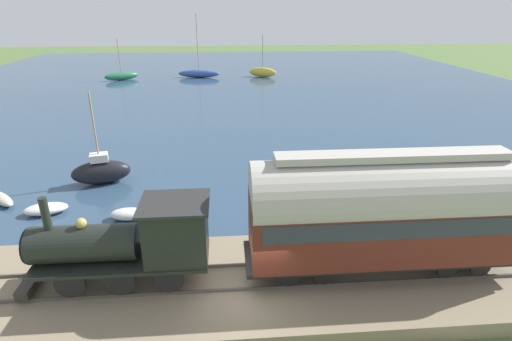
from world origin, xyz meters
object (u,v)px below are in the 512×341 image
sailboat_black (101,171)px  steam_locomotive (133,239)px  sailboat_yellow (262,72)px  sailboat_blue (199,73)px  rowboat_mid_harbor (300,210)px  rowboat_near_shore (0,198)px  sailboat_green (122,76)px  rowboat_far_out (46,209)px  passenger_coach (386,209)px  rowboat_off_pier (129,214)px

sailboat_black → steam_locomotive: bearing=-172.3°
sailboat_yellow → sailboat_black: (-37.40, 13.07, 0.05)m
sailboat_blue → sailboat_yellow: size_ratio=1.49×
rowboat_mid_harbor → rowboat_near_shore: 15.93m
steam_locomotive → sailboat_yellow: 48.62m
sailboat_blue → sailboat_green: 10.90m
steam_locomotive → rowboat_far_out: bearing=41.3°
passenger_coach → rowboat_near_shore: (8.24, 17.61, -2.98)m
sailboat_yellow → rowboat_mid_harbor: sailboat_yellow is taller
passenger_coach → sailboat_blue: 48.94m
steam_locomotive → passenger_coach: bearing=-90.0°
sailboat_blue → sailboat_green: bearing=103.6°
rowboat_mid_harbor → steam_locomotive: bearing=158.8°
passenger_coach → sailboat_yellow: 47.82m
sailboat_black → rowboat_mid_harbor: 11.93m
sailboat_blue → sailboat_yellow: (-0.26, -9.34, 0.11)m
sailboat_yellow → rowboat_off_pier: bearing=-167.4°
rowboat_off_pier → rowboat_near_shore: rowboat_off_pier is taller
sailboat_green → rowboat_far_out: bearing=157.1°
sailboat_green → rowboat_off_pier: 41.98m
rowboat_near_shore → sailboat_green: bearing=46.7°
sailboat_blue → rowboat_near_shore: 40.67m
rowboat_mid_harbor → sailboat_black: bearing=96.0°
sailboat_green → rowboat_off_pier: bearing=162.8°
steam_locomotive → passenger_coach: size_ratio=0.65×
rowboat_near_shore → sailboat_black: bearing=-22.9°
sailboat_yellow → rowboat_off_pier: 43.24m
sailboat_blue → rowboat_near_shore: (-39.77, 8.49, -0.39)m
steam_locomotive → sailboat_black: 11.26m
steam_locomotive → sailboat_yellow: bearing=-10.6°
steam_locomotive → sailboat_green: size_ratio=1.14×
sailboat_yellow → sailboat_black: bearing=-172.5°
steam_locomotive → rowboat_mid_harbor: steam_locomotive is taller
steam_locomotive → rowboat_near_shore: 12.30m
steam_locomotive → rowboat_off_pier: bearing=15.4°
steam_locomotive → rowboat_near_shore: bearing=47.1°
passenger_coach → sailboat_yellow: sailboat_yellow is taller
rowboat_far_out → rowboat_mid_harbor: bearing=-106.1°
sailboat_yellow → rowboat_off_pier: (-41.92, 10.57, -0.45)m
rowboat_far_out → steam_locomotive: bearing=-150.1°
steam_locomotive → rowboat_mid_harbor: 9.16m
sailboat_black → passenger_coach: bearing=-142.7°
rowboat_mid_harbor → rowboat_far_out: size_ratio=1.25×
steam_locomotive → rowboat_far_out: size_ratio=2.88×
steam_locomotive → sailboat_black: size_ratio=1.19×
sailboat_blue → rowboat_off_pier: 42.20m
sailboat_black → rowboat_far_out: 4.07m
rowboat_off_pier → rowboat_far_out: bearing=80.5°
sailboat_yellow → rowboat_mid_harbor: 42.14m
passenger_coach → rowboat_far_out: (6.74, 14.66, -2.94)m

